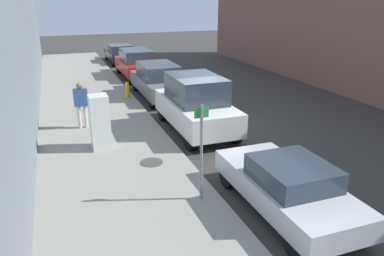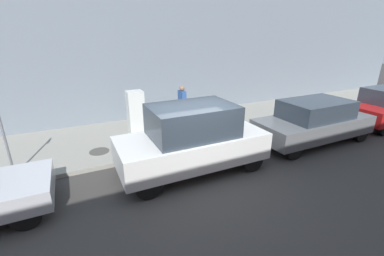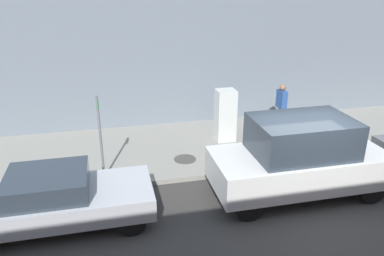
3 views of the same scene
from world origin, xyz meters
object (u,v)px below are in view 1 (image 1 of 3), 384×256
Objects in this scene: street_sign_post at (201,148)px; fire_hydrant at (127,90)px; discarded_refrigerator at (100,122)px; parked_suv_red at (136,63)px; parked_sedan_silver at (287,186)px; parked_sedan_dark at (120,53)px; pedestrian_walking_far at (81,102)px; parked_suv_gray at (158,80)px; parked_van_white at (196,104)px.

street_sign_post is 3.02× the size of fire_hydrant.
discarded_refrigerator reaches higher than parked_suv_red.
street_sign_post reaches higher than parked_sedan_silver.
street_sign_post is 2.25m from parked_sedan_silver.
pedestrian_walking_far is at bearing -105.13° from parked_sedan_dark.
parked_sedan_silver is 0.94× the size of parked_sedan_dark.
street_sign_post is 6.97m from pedestrian_walking_far.
discarded_refrigerator is 0.37× the size of parked_suv_gray.
street_sign_post is at bearing -90.86° from fire_hydrant.
parked_sedan_silver is 22.86m from parked_sedan_dark.
pedestrian_walking_far is 0.37× the size of parked_suv_red.
parked_van_white reaches higher than pedestrian_walking_far.
street_sign_post is (1.92, -4.25, 0.47)m from discarded_refrigerator.
discarded_refrigerator reaches higher than fire_hydrant.
parked_van_white is at bearing -53.38° from pedestrian_walking_far.
parked_suv_gray is 11.29m from parked_sedan_dark.
fire_hydrant is 0.18× the size of parked_sedan_dark.
pedestrian_walking_far is 0.39× the size of parked_sedan_dark.
parked_van_white is 5.40m from parked_suv_gray.
pedestrian_walking_far is 10.10m from parked_suv_red.
parked_van_white is 1.01× the size of parked_sedan_dark.
discarded_refrigerator is at bearing -113.97° from pedestrian_walking_far.
street_sign_post is 15.89m from parked_suv_red.
parked_suv_gray is at bearing -90.00° from parked_suv_red.
street_sign_post is 1.38× the size of pedestrian_walking_far.
parked_suv_gray is (-0.00, 5.40, -0.19)m from parked_van_white.
parked_suv_red reaches higher than fire_hydrant.
parked_suv_red is 6.02m from parked_sedan_dark.
parked_van_white is at bearing -90.00° from parked_suv_red.
parked_sedan_silver is (4.12, -7.62, -0.49)m from pedestrian_walking_far.
discarded_refrigerator is 0.42× the size of parked_sedan_silver.
pedestrian_walking_far is 0.37× the size of parked_suv_gray.
fire_hydrant is at bearing 89.14° from street_sign_post.
parked_suv_red is (0.00, 16.84, 0.22)m from parked_sedan_silver.
discarded_refrigerator is at bearing -101.96° from parked_sedan_dark.
discarded_refrigerator is 17.93m from parked_sedan_dark.
parked_sedan_dark is at bearing 81.79° from fire_hydrant.
discarded_refrigerator reaches higher than parked_sedan_dark.
parked_van_white reaches higher than parked_suv_red.
parked_suv_red is at bearing -90.00° from parked_sedan_dark.
parked_suv_red is at bearing 90.00° from parked_van_white.
street_sign_post is 10.45m from fire_hydrant.
parked_suv_gray is 5.27m from parked_suv_red.
parked_sedan_dark reaches higher than fire_hydrant.
parked_sedan_silver is at bearing -90.00° from parked_sedan_dark.
parked_suv_red is at bearing 31.99° from pedestrian_walking_far.
parked_van_white reaches higher than fire_hydrant.
street_sign_post is at bearing -94.72° from parked_sedan_dark.
pedestrian_walking_far is (-2.48, -3.84, 0.63)m from fire_hydrant.
parked_sedan_dark reaches higher than parked_sedan_silver.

